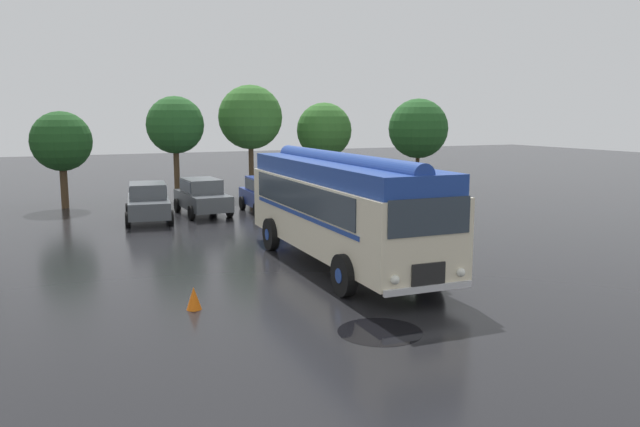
{
  "coord_description": "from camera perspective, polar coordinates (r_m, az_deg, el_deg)",
  "views": [
    {
      "loc": [
        -8.66,
        -17.14,
        4.6
      ],
      "look_at": [
        -0.26,
        1.22,
        1.4
      ],
      "focal_mm": 35.0,
      "sensor_mm": 36.0,
      "label": 1
    }
  ],
  "objects": [
    {
      "name": "ground_plane",
      "position": [
        19.75,
        2.16,
        -4.47
      ],
      "size": [
        120.0,
        120.0,
        0.0
      ],
      "primitive_type": "plane",
      "color": "black"
    },
    {
      "name": "vintage_bus",
      "position": [
        19.02,
        1.89,
        0.82
      ],
      "size": [
        3.15,
        10.21,
        3.49
      ],
      "color": "beige",
      "rests_on": "ground"
    },
    {
      "name": "car_near_left",
      "position": [
        28.26,
        -15.43,
        1.05
      ],
      "size": [
        2.39,
        4.39,
        1.66
      ],
      "color": "#4C5156",
      "rests_on": "ground"
    },
    {
      "name": "car_mid_left",
      "position": [
        29.6,
        -10.72,
        1.56
      ],
      "size": [
        2.06,
        4.25,
        1.66
      ],
      "color": "#4C5156",
      "rests_on": "ground"
    },
    {
      "name": "car_mid_right",
      "position": [
        29.85,
        -4.89,
        1.75
      ],
      "size": [
        2.14,
        4.29,
        1.66
      ],
      "color": "navy",
      "rests_on": "ground"
    },
    {
      "name": "box_van",
      "position": [
        30.91,
        -0.8,
        2.99
      ],
      "size": [
        2.45,
        5.82,
        2.5
      ],
      "color": "#B2B7BC",
      "rests_on": "ground"
    },
    {
      "name": "tree_left_of_centre",
      "position": [
        33.27,
        -22.49,
        6.03
      ],
      "size": [
        2.94,
        2.94,
        4.79
      ],
      "color": "#4C3823",
      "rests_on": "ground"
    },
    {
      "name": "tree_centre",
      "position": [
        34.62,
        -12.95,
        7.98
      ],
      "size": [
        3.07,
        3.07,
        5.61
      ],
      "color": "#4C3823",
      "rests_on": "ground"
    },
    {
      "name": "tree_right_of_centre",
      "position": [
        36.1,
        -6.54,
        8.76
      ],
      "size": [
        3.65,
        3.65,
        6.3
      ],
      "color": "#4C3823",
      "rests_on": "ground"
    },
    {
      "name": "tree_far_right",
      "position": [
        37.68,
        0.4,
        7.69
      ],
      "size": [
        3.31,
        3.31,
        5.34
      ],
      "color": "#4C3823",
      "rests_on": "ground"
    },
    {
      "name": "tree_extra_right",
      "position": [
        39.46,
        9.02,
        7.7
      ],
      "size": [
        3.68,
        3.68,
        5.61
      ],
      "color": "#4C3823",
      "rests_on": "ground"
    },
    {
      "name": "traffic_cone",
      "position": [
        15.3,
        -11.46,
        -7.6
      ],
      "size": [
        0.36,
        0.36,
        0.55
      ],
      "primitive_type": "cone",
      "color": "orange",
      "rests_on": "ground"
    },
    {
      "name": "puddle_patch",
      "position": [
        13.66,
        5.51,
        -10.69
      ],
      "size": [
        1.84,
        1.84,
        0.01
      ],
      "primitive_type": "cylinder",
      "color": "black",
      "rests_on": "ground"
    }
  ]
}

